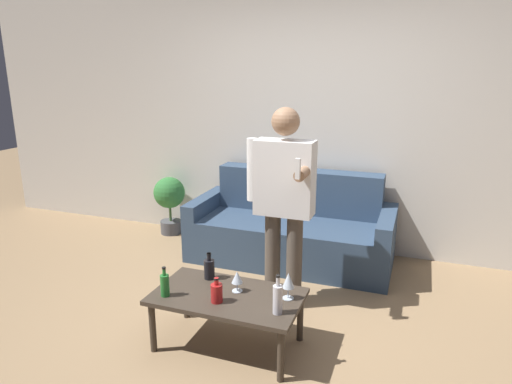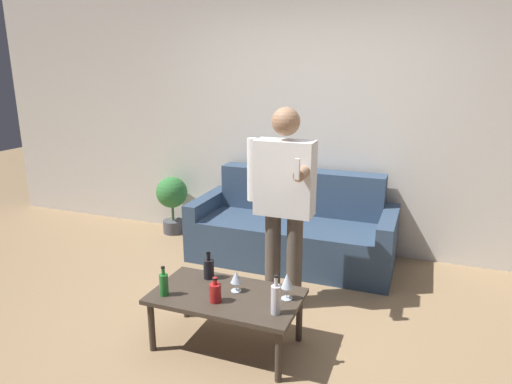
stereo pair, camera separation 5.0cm
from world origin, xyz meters
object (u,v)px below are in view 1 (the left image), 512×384
couch (292,229)px  coffee_table (227,300)px  person_standing_front (284,195)px  bottle_orange (209,268)px

couch → coffee_table: bearing=-90.1°
coffee_table → person_standing_front: 0.90m
bottle_orange → person_standing_front: size_ratio=0.12×
couch → coffee_table: (-0.00, -1.59, 0.04)m
couch → coffee_table: size_ratio=1.96×
coffee_table → person_standing_front: person_standing_front is taller
coffee_table → bottle_orange: bearing=140.8°
coffee_table → bottle_orange: bottle_orange is taller
person_standing_front → bottle_orange: bearing=-128.4°
couch → bottle_orange: (-0.22, -1.41, 0.16)m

